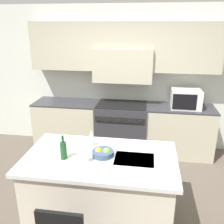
{
  "coord_description": "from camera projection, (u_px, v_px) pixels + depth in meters",
  "views": [
    {
      "loc": [
        0.48,
        -2.62,
        2.37
      ],
      "look_at": [
        -0.02,
        0.66,
        1.18
      ],
      "focal_mm": 40.0,
      "sensor_mm": 36.0,
      "label": 1
    }
  ],
  "objects": [
    {
      "name": "back_counter",
      "position": [
        121.0,
        128.0,
        4.8
      ],
      "size": [
        3.37,
        0.62,
        0.94
      ],
      "color": "#B2AD93",
      "rests_on": "ground_plane"
    },
    {
      "name": "microwave",
      "position": [
        186.0,
        99.0,
        4.43
      ],
      "size": [
        0.51,
        0.43,
        0.33
      ],
      "color": "silver",
      "rests_on": "back_counter"
    },
    {
      "name": "wine_bottle",
      "position": [
        63.0,
        150.0,
        2.76
      ],
      "size": [
        0.08,
        0.08,
        0.28
      ],
      "color": "#194723",
      "rests_on": "kitchen_island"
    },
    {
      "name": "ground_plane",
      "position": [
        106.0,
        213.0,
        3.3
      ],
      "size": [
        10.0,
        10.0,
        0.0
      ],
      "primitive_type": "plane",
      "color": "brown"
    },
    {
      "name": "fruit_bowl",
      "position": [
        103.0,
        153.0,
        2.85
      ],
      "size": [
        0.25,
        0.25,
        0.1
      ],
      "color": "#384C6B",
      "rests_on": "kitchen_island"
    },
    {
      "name": "range_stove",
      "position": [
        121.0,
        128.0,
        4.78
      ],
      "size": [
        0.94,
        0.7,
        0.95
      ],
      "color": "#2D2D33",
      "rests_on": "ground_plane"
    },
    {
      "name": "back_cabinetry",
      "position": [
        124.0,
        67.0,
        4.66
      ],
      "size": [
        10.0,
        0.46,
        2.7
      ],
      "color": "silver",
      "rests_on": "ground_plane"
    },
    {
      "name": "wine_glass_far",
      "position": [
        91.0,
        135.0,
        3.05
      ],
      "size": [
        0.08,
        0.08,
        0.2
      ],
      "color": "white",
      "rests_on": "kitchen_island"
    },
    {
      "name": "kitchen_island",
      "position": [
        101.0,
        190.0,
        3.0
      ],
      "size": [
        1.73,
        1.0,
        0.93
      ],
      "color": "beige",
      "rests_on": "ground_plane"
    },
    {
      "name": "wine_glass_near",
      "position": [
        86.0,
        150.0,
        2.69
      ],
      "size": [
        0.08,
        0.08,
        0.2
      ],
      "color": "white",
      "rests_on": "kitchen_island"
    }
  ]
}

